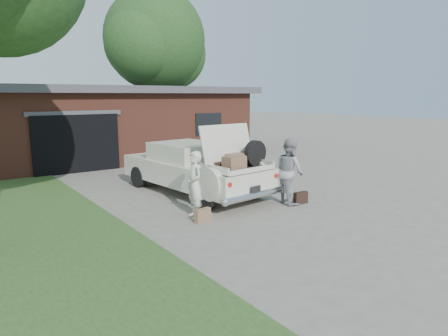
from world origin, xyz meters
TOP-DOWN VIEW (x-y plane):
  - ground at (0.00, 0.00)m, footprint 90.00×90.00m
  - house at (0.98, 11.47)m, footprint 12.80×7.80m
  - tree_right at (5.55, 15.13)m, footprint 6.93×6.03m
  - sedan at (0.39, 2.62)m, footprint 2.48×5.38m
  - woman_left at (-0.92, 0.52)m, footprint 0.49×0.65m
  - woman_right at (1.84, 0.10)m, footprint 0.85×1.00m
  - suitcase_left at (-0.98, 0.10)m, footprint 0.43×0.19m
  - suitcase_right at (2.04, -0.15)m, footprint 0.43×0.16m

SIDE VIEW (x-z plane):
  - ground at x=0.00m, z-range 0.00..0.00m
  - suitcase_left at x=-0.98m, z-range 0.00..0.32m
  - suitcase_right at x=2.04m, z-range 0.00..0.33m
  - sedan at x=0.39m, z-range -0.30..1.84m
  - woman_left at x=-0.92m, z-range 0.00..1.61m
  - woman_right at x=1.84m, z-range 0.00..1.78m
  - house at x=0.98m, z-range 0.02..3.32m
  - tree_right at x=5.55m, z-range 1.33..10.55m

